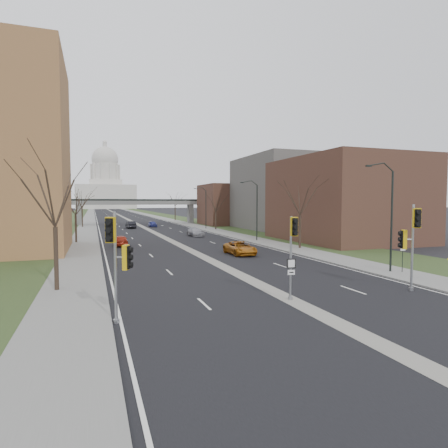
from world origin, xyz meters
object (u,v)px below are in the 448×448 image
signal_pole_median (293,242)px  car_right_far (153,224)px  car_left_near (121,240)px  car_right_near (240,248)px  signal_pole_right (411,235)px  car_left_far (131,225)px  signal_pole_left (118,251)px  speed_limit_sign (403,252)px  car_right_mid (195,232)px

signal_pole_median → car_right_far: 67.44m
car_left_near → car_right_near: (11.66, -12.44, -0.00)m
signal_pole_right → car_left_far: bearing=124.5°
car_left_far → signal_pole_left: bearing=80.0°
signal_pole_median → car_left_far: (-3.04, 64.13, -2.61)m
speed_limit_sign → car_right_near: size_ratio=0.46×
signal_pole_left → car_right_mid: bearing=95.1°
car_left_near → car_right_far: bearing=-105.2°
car_right_mid → car_left_far: bearing=106.2°
car_right_near → car_right_far: bearing=91.7°
signal_pole_right → car_right_near: signal_pole_right is taller
car_right_near → signal_pole_right: bearing=-79.1°
signal_pole_left → speed_limit_sign: 22.92m
speed_limit_sign → car_left_far: 61.65m
car_left_far → speed_limit_sign: bearing=100.4°
signal_pole_left → car_left_near: (2.28, 32.16, -2.72)m
car_left_near → car_right_far: (9.56, 36.19, -0.05)m
car_left_far → car_right_mid: 24.30m
signal_pole_median → car_right_near: signal_pole_median is taller
speed_limit_sign → car_left_far: speed_limit_sign is taller
speed_limit_sign → car_right_far: 63.72m
car_right_far → signal_pole_right: bearing=-86.3°
signal_pole_right → car_right_far: bearing=119.7°
car_left_far → car_right_near: 46.00m
speed_limit_sign → signal_pole_median: bearing=-163.8°
signal_pole_left → signal_pole_right: bearing=26.4°
signal_pole_median → speed_limit_sign: signal_pole_median is taller
car_left_near → car_right_near: 17.05m
signal_pole_left → car_right_near: size_ratio=1.02×
car_left_near → car_left_far: size_ratio=0.89×
car_right_far → signal_pole_left: bearing=-101.2°
signal_pole_right → car_right_mid: size_ratio=1.16×
signal_pole_right → car_right_far: signal_pole_right is taller
signal_pole_median → car_right_near: size_ratio=0.95×
car_right_near → car_right_mid: (1.03, 22.60, -0.02)m
signal_pole_left → car_right_near: 24.30m
car_right_mid → car_right_far: size_ratio=1.22×
signal_pole_left → car_right_far: signal_pole_left is taller
signal_pole_right → car_left_near: 35.34m
car_left_near → car_right_far: car_left_near is taller
signal_pole_right → car_right_mid: signal_pole_right is taller
signal_pole_left → car_right_near: (13.94, 19.72, -2.72)m
speed_limit_sign → car_right_far: speed_limit_sign is taller
signal_pole_median → car_left_near: 32.13m
signal_pole_right → signal_pole_left: bearing=-153.5°
car_right_far → signal_pole_median: bearing=-93.2°
car_left_far → car_right_near: bearing=94.9°
signal_pole_median → car_right_mid: 41.73m
speed_limit_sign → car_left_far: size_ratio=0.50×
signal_pole_left → signal_pole_median: bearing=30.5°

